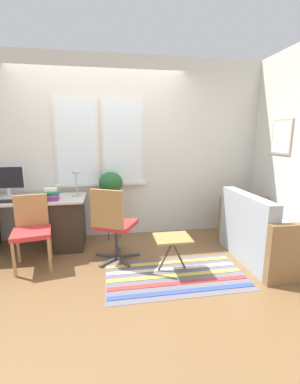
{
  "coord_description": "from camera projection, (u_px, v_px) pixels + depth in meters",
  "views": [
    {
      "loc": [
        0.08,
        -3.28,
        1.54
      ],
      "look_at": [
        0.66,
        0.16,
        0.79
      ],
      "focal_mm": 24.0,
      "sensor_mm": 36.0,
      "label": 1
    }
  ],
  "objects": [
    {
      "name": "folding_stool",
      "position": [
        172.0,
        240.0,
        2.95
      ],
      "size": [
        0.41,
        0.35,
        0.42
      ],
      "color": "olive",
      "rests_on": "ground_plane"
    },
    {
      "name": "desk_chair_wooden",
      "position": [
        32.0,
        229.0,
        3.08
      ],
      "size": [
        0.49,
        0.5,
        0.85
      ],
      "rotation": [
        0.0,
        0.0,
        0.18
      ],
      "color": "#B2844C",
      "rests_on": "ground_plane"
    },
    {
      "name": "ground_plane",
      "position": [
        104.0,
        253.0,
        3.48
      ],
      "size": [
        14.0,
        14.0,
        0.0
      ],
      "primitive_type": "plane",
      "color": "brown"
    },
    {
      "name": "potted_plant",
      "position": [
        111.0,
        184.0,
        3.82
      ],
      "size": [
        0.35,
        0.35,
        0.42
      ],
      "color": "#9E6B4C",
      "rests_on": "plant_stand"
    },
    {
      "name": "wall_right_with_picture",
      "position": [
        283.0,
        151.0,
        3.6
      ],
      "size": [
        0.08,
        9.0,
        2.7
      ],
      "color": "silver",
      "rests_on": "ground_plane"
    },
    {
      "name": "book_stack",
      "position": [
        52.0,
        194.0,
        3.34
      ],
      "size": [
        0.2,
        0.19,
        0.17
      ],
      "color": "purple",
      "rests_on": "desk"
    },
    {
      "name": "floor_rug_striped",
      "position": [
        176.0,
        276.0,
        2.9
      ],
      "size": [
        1.57,
        0.85,
        0.01
      ],
      "color": "slate",
      "rests_on": "ground_plane"
    },
    {
      "name": "desk_lamp",
      "position": [
        76.0,
        179.0,
        3.56
      ],
      "size": [
        0.15,
        0.15,
        0.37
      ],
      "color": "#ADADB2",
      "rests_on": "desk"
    },
    {
      "name": "couch_loveseat",
      "position": [
        263.0,
        236.0,
        3.28
      ],
      "size": [
        0.76,
        1.26,
        0.85
      ],
      "rotation": [
        0.0,
        0.0,
        1.57
      ],
      "color": "#9EA8B2",
      "rests_on": "ground_plane"
    },
    {
      "name": "keyboard",
      "position": [
        0.0,
        201.0,
        3.26
      ],
      "size": [
        0.39,
        0.14,
        0.02
      ],
      "color": "black",
      "rests_on": "desk"
    },
    {
      "name": "wall_back_with_window",
      "position": [
        101.0,
        150.0,
        3.87
      ],
      "size": [
        9.0,
        0.12,
        2.7
      ],
      "color": "silver",
      "rests_on": "ground_plane"
    },
    {
      "name": "monitor",
      "position": [
        7.0,
        180.0,
        3.53
      ],
      "size": [
        0.44,
        0.14,
        0.42
      ],
      "color": "silver",
      "rests_on": "desk"
    },
    {
      "name": "desk",
      "position": [
        23.0,
        223.0,
        3.52
      ],
      "size": [
        1.7,
        0.63,
        0.73
      ],
      "color": "beige",
      "rests_on": "ground_plane"
    },
    {
      "name": "office_chair_swivel",
      "position": [
        113.0,
        223.0,
        3.14
      ],
      "size": [
        0.6,
        0.61,
        0.95
      ],
      "rotation": [
        0.0,
        0.0,
        2.67
      ],
      "color": "#47474C",
      "rests_on": "ground_plane"
    },
    {
      "name": "plant_stand",
      "position": [
        111.0,
        204.0,
        3.89
      ],
      "size": [
        0.28,
        0.28,
        0.61
      ],
      "color": "#333338",
      "rests_on": "ground_plane"
    },
    {
      "name": "mouse",
      "position": [
        23.0,
        200.0,
        3.32
      ],
      "size": [
        0.04,
        0.06,
        0.03
      ],
      "color": "silver",
      "rests_on": "desk"
    }
  ]
}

